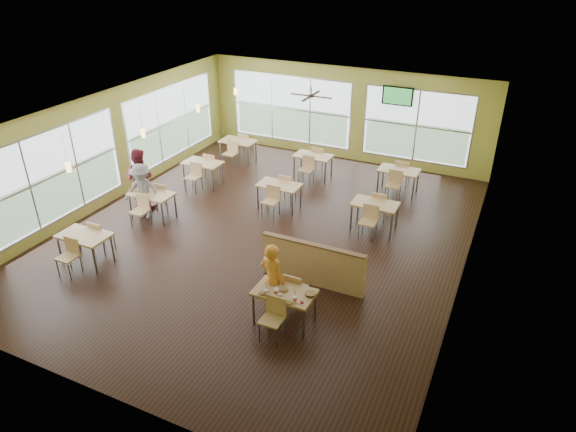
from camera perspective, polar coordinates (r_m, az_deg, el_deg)
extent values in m
plane|color=black|center=(13.53, -2.60, -1.97)|extent=(12.00, 12.00, 0.00)
plane|color=white|center=(12.25, -2.93, 11.12)|extent=(12.00, 12.00, 0.00)
cube|color=#AFA946|center=(18.01, 6.26, 11.20)|extent=(10.00, 0.04, 3.20)
cube|color=#AFA946|center=(8.71, -21.63, -10.58)|extent=(10.00, 0.04, 3.20)
cube|color=#AFA946|center=(15.63, -19.37, 7.14)|extent=(0.04, 12.00, 3.20)
cube|color=#AFA946|center=(11.57, 19.78, -0.21)|extent=(0.04, 12.00, 3.20)
cube|color=white|center=(14.39, -24.58, 4.07)|extent=(0.02, 4.50, 2.35)
cube|color=white|center=(17.77, -12.74, 10.20)|extent=(0.02, 4.50, 2.35)
cube|color=white|center=(18.72, 0.33, 11.77)|extent=(4.50, 0.02, 2.35)
cube|color=white|center=(17.41, 14.11, 9.68)|extent=(3.50, 0.02, 2.35)
cube|color=#B7BABC|center=(16.39, -17.45, 3.65)|extent=(0.04, 9.40, 0.05)
cube|color=#B7BABC|center=(18.30, 6.77, 7.31)|extent=(8.00, 0.04, 0.05)
cube|color=tan|center=(10.13, -0.42, -8.46)|extent=(1.20, 0.70, 0.04)
cube|color=brown|center=(10.14, -0.42, -8.57)|extent=(1.22, 0.71, 0.01)
cylinder|color=slate|center=(10.35, -3.86, -10.23)|extent=(0.05, 0.05, 0.71)
cylinder|color=slate|center=(9.98, 1.72, -11.87)|extent=(0.05, 0.05, 0.71)
cylinder|color=slate|center=(10.75, -2.37, -8.51)|extent=(0.05, 0.05, 0.71)
cylinder|color=slate|center=(10.39, 3.02, -10.00)|extent=(0.05, 0.05, 0.71)
cube|color=tan|center=(10.70, 0.86, -8.08)|extent=(0.42, 0.42, 0.04)
cube|color=tan|center=(10.71, 1.29, -6.59)|extent=(0.42, 0.04, 0.40)
cube|color=tan|center=(9.91, -1.81, -11.47)|extent=(0.42, 0.42, 0.04)
cube|color=tan|center=(9.64, -2.34, -11.11)|extent=(0.42, 0.04, 0.40)
cube|color=tan|center=(11.35, 2.74, -5.45)|extent=(2.40, 0.12, 1.00)
cube|color=brown|center=(11.07, 2.80, -3.20)|extent=(2.40, 0.14, 0.04)
cube|color=tan|center=(12.89, -21.80, -2.04)|extent=(1.20, 0.70, 0.04)
cube|color=brown|center=(12.90, -21.78, -2.13)|extent=(1.22, 0.71, 0.01)
cylinder|color=slate|center=(13.28, -24.02, -3.48)|extent=(0.05, 0.05, 0.71)
cylinder|color=slate|center=(12.55, -20.68, -4.66)|extent=(0.05, 0.05, 0.71)
cylinder|color=slate|center=(13.60, -22.28, -2.35)|extent=(0.05, 0.05, 0.71)
cylinder|color=slate|center=(12.89, -18.92, -3.44)|extent=(0.05, 0.05, 0.71)
cube|color=tan|center=(13.34, -19.96, -2.03)|extent=(0.42, 0.42, 0.04)
cube|color=tan|center=(13.35, -19.56, -0.84)|extent=(0.42, 0.04, 0.40)
cube|color=tan|center=(12.72, -23.29, -4.23)|extent=(0.42, 0.42, 0.04)
cube|color=tan|center=(12.51, -24.09, -3.78)|extent=(0.42, 0.04, 0.40)
cube|color=tan|center=(14.46, -14.94, 2.39)|extent=(1.20, 0.70, 0.04)
cube|color=brown|center=(14.47, -14.93, 2.30)|extent=(1.22, 0.71, 0.01)
cylinder|color=slate|center=(14.76, -17.09, 1.00)|extent=(0.05, 0.05, 0.71)
cylinder|color=slate|center=(14.11, -13.77, 0.17)|extent=(0.05, 0.05, 0.71)
cylinder|color=slate|center=(15.14, -15.68, 1.90)|extent=(0.05, 0.05, 0.71)
cylinder|color=slate|center=(14.51, -12.39, 1.14)|extent=(0.05, 0.05, 0.71)
cube|color=tan|center=(14.96, -13.51, 2.26)|extent=(0.42, 0.42, 0.04)
cube|color=tan|center=(15.00, -13.17, 3.31)|extent=(0.42, 0.04, 0.40)
cube|color=tan|center=(14.22, -16.17, 0.50)|extent=(0.42, 0.42, 0.04)
cube|color=tan|center=(14.00, -16.77, 0.97)|extent=(0.42, 0.04, 0.40)
cube|color=tan|center=(16.27, -9.48, 5.87)|extent=(1.20, 0.70, 0.04)
cube|color=brown|center=(16.28, -9.48, 5.79)|extent=(1.22, 0.71, 0.01)
cylinder|color=slate|center=(16.49, -11.50, 4.58)|extent=(0.05, 0.05, 0.71)
cylinder|color=slate|center=(15.91, -8.33, 3.98)|extent=(0.05, 0.05, 0.71)
cylinder|color=slate|center=(16.92, -10.37, 5.30)|extent=(0.05, 0.05, 0.71)
cylinder|color=slate|center=(16.35, -7.24, 4.73)|extent=(0.05, 0.05, 0.71)
cube|color=tan|center=(16.79, -8.37, 5.64)|extent=(0.42, 0.42, 0.04)
cube|color=tan|center=(16.86, -8.07, 6.56)|extent=(0.42, 0.04, 0.40)
cube|color=tan|center=(15.96, -10.49, 4.25)|extent=(0.42, 0.42, 0.04)
cube|color=tan|center=(15.74, -10.95, 4.73)|extent=(0.42, 0.04, 0.40)
cube|color=tan|center=(18.00, -5.59, 8.30)|extent=(1.20, 0.70, 0.04)
cube|color=brown|center=(18.01, -5.59, 8.23)|extent=(1.22, 0.71, 0.01)
cylinder|color=slate|center=(18.16, -7.48, 7.12)|extent=(0.05, 0.05, 0.71)
cylinder|color=slate|center=(17.64, -4.48, 6.63)|extent=(0.05, 0.05, 0.71)
cylinder|color=slate|center=(18.62, -6.54, 7.71)|extent=(0.05, 0.05, 0.71)
cylinder|color=slate|center=(18.11, -3.58, 7.25)|extent=(0.05, 0.05, 0.71)
cube|color=tan|center=(18.54, -4.69, 8.02)|extent=(0.42, 0.42, 0.04)
cube|color=tan|center=(18.62, -4.43, 8.84)|extent=(0.42, 0.04, 0.40)
cube|color=tan|center=(17.65, -6.45, 6.89)|extent=(0.42, 0.42, 0.04)
cube|color=tan|center=(17.42, -6.81, 7.36)|extent=(0.42, 0.04, 0.40)
cube|color=tan|center=(14.51, -0.99, 3.47)|extent=(1.20, 0.70, 0.04)
cube|color=brown|center=(14.52, -0.99, 3.38)|extent=(1.22, 0.71, 0.01)
cylinder|color=slate|center=(14.66, -3.38, 2.07)|extent=(0.05, 0.05, 0.71)
cylinder|color=slate|center=(14.22, 0.47, 1.27)|extent=(0.05, 0.05, 0.71)
cylinder|color=slate|center=(15.12, -2.34, 2.94)|extent=(0.05, 0.05, 0.71)
cylinder|color=slate|center=(14.70, 1.41, 2.19)|extent=(0.05, 0.05, 0.71)
cube|color=tan|center=(15.07, -0.07, 3.28)|extent=(0.42, 0.42, 0.04)
cube|color=tan|center=(15.14, 0.24, 4.31)|extent=(0.42, 0.04, 0.40)
cube|color=tan|center=(14.18, -1.96, 1.60)|extent=(0.42, 0.42, 0.04)
cube|color=tan|center=(13.93, -2.32, 2.10)|extent=(0.42, 0.04, 0.40)
cube|color=tan|center=(16.61, 2.81, 6.70)|extent=(1.20, 0.70, 0.04)
cube|color=brown|center=(16.62, 2.80, 6.62)|extent=(1.22, 0.71, 0.01)
cylinder|color=slate|center=(16.70, 0.68, 5.47)|extent=(0.05, 0.05, 0.71)
cylinder|color=slate|center=(16.32, 4.14, 4.84)|extent=(0.05, 0.05, 0.71)
cylinder|color=slate|center=(17.19, 1.48, 6.14)|extent=(0.05, 0.05, 0.71)
cylinder|color=slate|center=(16.82, 4.86, 5.54)|extent=(0.05, 0.05, 0.71)
cube|color=tan|center=(17.19, 3.49, 6.43)|extent=(0.42, 0.42, 0.04)
cube|color=tan|center=(17.28, 3.75, 7.32)|extent=(0.42, 0.04, 0.40)
cube|color=tan|center=(16.25, 2.04, 5.15)|extent=(0.42, 0.42, 0.04)
cube|color=tan|center=(16.00, 1.78, 5.64)|extent=(0.42, 0.04, 0.40)
cube|color=tan|center=(13.63, 9.66, 1.35)|extent=(1.20, 0.70, 0.04)
cube|color=brown|center=(13.64, 9.65, 1.26)|extent=(1.22, 0.71, 0.01)
cylinder|color=slate|center=(13.68, 7.03, -0.11)|extent=(0.05, 0.05, 0.71)
cylinder|color=slate|center=(13.44, 11.38, -1.02)|extent=(0.05, 0.05, 0.71)
cylinder|color=slate|center=(14.17, 7.78, 0.89)|extent=(0.05, 0.05, 0.71)
cylinder|color=slate|center=(13.94, 12.00, 0.03)|extent=(0.05, 0.05, 0.71)
cube|color=tan|center=(14.23, 10.20, 1.24)|extent=(0.42, 0.42, 0.04)
cube|color=tan|center=(14.30, 10.48, 2.33)|extent=(0.42, 0.04, 0.40)
cube|color=tan|center=(13.28, 8.89, -0.69)|extent=(0.42, 0.42, 0.04)
cube|color=tan|center=(13.02, 8.71, -0.20)|extent=(0.42, 0.04, 0.40)
cube|color=tan|center=(15.85, 12.23, 5.01)|extent=(1.20, 0.70, 0.04)
cube|color=brown|center=(15.86, 12.22, 4.92)|extent=(1.22, 0.71, 0.01)
cylinder|color=slate|center=(15.85, 9.95, 3.75)|extent=(0.05, 0.05, 0.71)
cylinder|color=slate|center=(15.64, 13.74, 3.01)|extent=(0.05, 0.05, 0.71)
cylinder|color=slate|center=(16.37, 10.52, 4.49)|extent=(0.05, 0.05, 0.71)
cylinder|color=slate|center=(16.16, 14.20, 3.79)|extent=(0.05, 0.05, 0.71)
cube|color=tan|center=(16.45, 12.60, 4.77)|extent=(0.42, 0.42, 0.04)
cube|color=tan|center=(16.54, 12.84, 5.70)|extent=(0.42, 0.04, 0.40)
cube|color=tan|center=(15.47, 11.63, 3.34)|extent=(0.42, 0.42, 0.04)
cube|color=tan|center=(15.21, 11.52, 3.83)|extent=(0.42, 0.04, 0.40)
cylinder|color=#2D2119|center=(12.05, -23.56, 6.74)|extent=(0.01, 0.01, 0.70)
cylinder|color=gold|center=(12.18, -23.21, 5.00)|extent=(0.11, 0.11, 0.22)
cylinder|color=#2D2119|center=(13.72, -16.03, 10.40)|extent=(0.01, 0.01, 0.70)
cylinder|color=gold|center=(13.84, -15.81, 8.83)|extent=(0.11, 0.11, 0.22)
cylinder|color=#2D2119|center=(15.61, -10.10, 13.10)|extent=(0.01, 0.01, 0.70)
cylinder|color=gold|center=(15.72, -9.98, 11.69)|extent=(0.11, 0.11, 0.22)
cylinder|color=#2D2119|center=(17.40, -5.92, 14.89)|extent=(0.01, 0.01, 0.70)
cylinder|color=gold|center=(17.50, -5.85, 13.61)|extent=(0.11, 0.11, 0.22)
cylinder|color=#2D2119|center=(14.90, 2.60, 13.70)|extent=(0.03, 0.03, 0.24)
cylinder|color=#2D2119|center=(14.94, 2.59, 13.18)|extent=(0.16, 0.16, 0.06)
cube|color=#2D2119|center=(14.81, 3.87, 13.02)|extent=(0.55, 0.10, 0.01)
cube|color=#2D2119|center=(15.25, 3.11, 13.48)|extent=(0.10, 0.55, 0.01)
cube|color=#2D2119|center=(15.07, 1.32, 13.34)|extent=(0.55, 0.10, 0.01)
cube|color=#2D2119|center=(14.63, 2.04, 12.87)|extent=(0.10, 0.55, 0.01)
cube|color=black|center=(17.22, 12.09, 12.92)|extent=(1.00, 0.06, 0.60)
cube|color=green|center=(17.18, 12.06, 12.89)|extent=(0.90, 0.01, 0.52)
imported|color=#F14F1A|center=(10.37, -1.73, -7.00)|extent=(0.66, 0.50, 1.61)
imported|color=maroon|center=(15.12, -16.17, 4.01)|extent=(1.00, 0.86, 1.77)
imported|color=slate|center=(14.54, -15.87, 2.67)|extent=(1.14, 0.85, 1.58)
cone|color=white|center=(10.00, -2.41, -8.48)|extent=(0.09, 0.09, 0.11)
cylinder|color=red|center=(10.00, -2.41, -8.47)|extent=(0.08, 0.08, 0.03)
cylinder|color=white|center=(9.96, -2.42, -8.20)|extent=(0.09, 0.09, 0.01)
cylinder|color=blue|center=(9.90, -2.43, -7.73)|extent=(0.01, 0.05, 0.21)
cone|color=white|center=(10.00, -1.30, -8.41)|extent=(0.10, 0.10, 0.13)
cylinder|color=red|center=(9.99, -1.30, -8.40)|extent=(0.09, 0.09, 0.04)
cylinder|color=white|center=(9.95, -1.30, -8.08)|extent=(0.10, 0.10, 0.01)
cylinder|color=#E6E80A|center=(9.89, -1.31, -7.54)|extent=(0.02, 0.06, 0.24)
cone|color=white|center=(9.90, -0.91, -8.91)|extent=(0.08, 0.08, 0.11)
cylinder|color=red|center=(9.90, -0.91, -8.90)|extent=(0.07, 0.07, 0.03)
cylinder|color=white|center=(9.87, -0.91, -8.65)|extent=(0.08, 0.08, 0.01)
cylinder|color=red|center=(9.81, -0.91, -8.22)|extent=(0.02, 0.05, 0.19)
cone|color=white|center=(9.82, 0.79, -9.22)|extent=(0.08, 0.08, 0.11)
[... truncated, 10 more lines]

